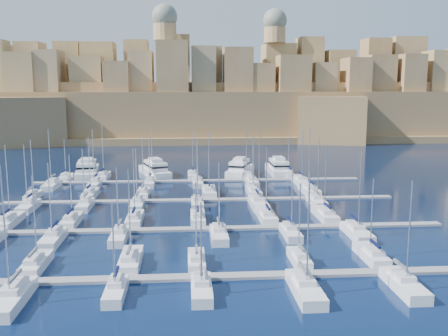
{
  "coord_description": "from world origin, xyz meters",
  "views": [
    {
      "loc": [
        -2.97,
        -95.35,
        24.71
      ],
      "look_at": [
        4.6,
        6.0,
        7.82
      ],
      "focal_mm": 40.0,
      "sensor_mm": 36.0,
      "label": 1
    }
  ],
  "objects": [
    {
      "name": "sailboat_25",
      "position": [
        -24.7,
        15.35,
        0.74
      ],
      "size": [
        2.68,
        8.92,
        13.75
      ],
      "color": "silver",
      "rests_on": "ground"
    },
    {
      "name": "pontoon_far",
      "position": [
        0.0,
        32.0,
        0.2
      ],
      "size": [
        84.0,
        2.0,
        0.4
      ],
      "primitive_type": "cube",
      "color": "slate",
      "rests_on": "ground"
    },
    {
      "name": "ground",
      "position": [
        0.0,
        0.0,
        0.0
      ],
      "size": [
        600.0,
        600.0,
        0.0
      ],
      "primitive_type": "plane",
      "color": "black",
      "rests_on": "ground"
    },
    {
      "name": "sailboat_30",
      "position": [
        -34.87,
        4.62,
        0.74
      ],
      "size": [
        2.7,
        8.99,
        13.61
      ],
      "color": "silver",
      "rests_on": "ground"
    },
    {
      "name": "sailboat_43",
      "position": [
        -25.7,
        26.83,
        0.74
      ],
      "size": [
        2.57,
        8.55,
        14.46
      ],
      "color": "silver",
      "rests_on": "ground"
    },
    {
      "name": "sailboat_35",
      "position": [
        23.99,
        4.77,
        0.75
      ],
      "size": [
        2.6,
        8.67,
        14.44
      ],
      "color": "silver",
      "rests_on": "ground"
    },
    {
      "name": "sailboat_3",
      "position": [
        -1.87,
        -29.17,
        0.72
      ],
      "size": [
        2.36,
        7.87,
        11.99
      ],
      "color": "silver",
      "rests_on": "ground"
    },
    {
      "name": "sailboat_2",
      "position": [
        -11.0,
        -28.43,
        0.74
      ],
      "size": [
        2.81,
        9.37,
        13.74
      ],
      "color": "silver",
      "rests_on": "ground"
    },
    {
      "name": "sailboat_41",
      "position": [
        24.59,
        36.93,
        0.73
      ],
      "size": [
        2.42,
        8.06,
        13.26
      ],
      "color": "silver",
      "rests_on": "ground"
    },
    {
      "name": "pontoon_mid_near",
      "position": [
        0.0,
        -12.0,
        0.2
      ],
      "size": [
        84.0,
        2.0,
        0.4
      ],
      "primitive_type": "cube",
      "color": "slate",
      "rests_on": "ground"
    },
    {
      "name": "sailboat_29",
      "position": [
        25.22,
        16.27,
        0.77
      ],
      "size": [
        3.24,
        10.8,
        15.62
      ],
      "color": "silver",
      "rests_on": "ground"
    },
    {
      "name": "sailboat_20",
      "position": [
        -14.06,
        -17.04,
        0.72
      ],
      "size": [
        2.49,
        8.3,
        12.35
      ],
      "color": "silver",
      "rests_on": "ground"
    },
    {
      "name": "sailboat_9",
      "position": [
        -1.47,
        -39.0,
        0.72
      ],
      "size": [
        2.47,
        8.22,
        11.75
      ],
      "color": "silver",
      "rests_on": "ground"
    },
    {
      "name": "sailboat_4",
      "position": [
        12.56,
        -29.38,
        0.71
      ],
      "size": [
        2.23,
        7.43,
        11.63
      ],
      "color": "silver",
      "rests_on": "ground"
    },
    {
      "name": "sailboat_26",
      "position": [
        -12.94,
        15.3,
        0.74
      ],
      "size": [
        2.65,
        8.82,
        13.78
      ],
      "color": "silver",
      "rests_on": "ground"
    },
    {
      "name": "sailboat_40",
      "position": [
        13.07,
        37.36,
        0.75
      ],
      "size": [
        2.69,
        8.95,
        14.31
      ],
      "color": "silver",
      "rests_on": "ground"
    },
    {
      "name": "sailboat_10",
      "position": [
        10.92,
        -39.83,
        0.76
      ],
      "size": [
        2.97,
        9.9,
        15.29
      ],
      "color": "silver",
      "rests_on": "ground"
    },
    {
      "name": "sailboat_15",
      "position": [
        -1.17,
        -6.72,
        0.75
      ],
      "size": [
        2.64,
        8.79,
        14.45
      ],
      "color": "silver",
      "rests_on": "ground"
    },
    {
      "name": "sailboat_7",
      "position": [
        -23.14,
        -39.99,
        0.77
      ],
      "size": [
        3.07,
        10.23,
        16.47
      ],
      "color": "silver",
      "rests_on": "ground"
    },
    {
      "name": "sailboat_33",
      "position": [
        -1.0,
        5.02,
        0.74
      ],
      "size": [
        2.45,
        8.18,
        13.74
      ],
      "color": "silver",
      "rests_on": "ground"
    },
    {
      "name": "sailboat_42",
      "position": [
        -35.89,
        26.28,
        0.75
      ],
      "size": [
        2.9,
        9.68,
        14.61
      ],
      "color": "silver",
      "rests_on": "ground"
    },
    {
      "name": "motor_yacht_d",
      "position": [
        22.6,
        41.46,
        1.73
      ],
      "size": [
        5.08,
        16.6,
        5.25
      ],
      "color": "silver",
      "rests_on": "ground"
    },
    {
      "name": "sailboat_8",
      "position": [
        -11.61,
        -38.71,
        0.71
      ],
      "size": [
        2.29,
        7.62,
        11.78
      ],
      "color": "silver",
      "rests_on": "ground"
    },
    {
      "name": "sailboat_36",
      "position": [
        -35.09,
        36.69,
        0.71
      ],
      "size": [
        2.28,
        7.59,
        11.05
      ],
      "color": "silver",
      "rests_on": "ground"
    },
    {
      "name": "sailboat_17",
      "position": [
        22.73,
        -6.21,
        0.75
      ],
      "size": [
        2.95,
        9.82,
        14.23
      ],
      "color": "silver",
      "rests_on": "ground"
    },
    {
      "name": "sailboat_31",
      "position": [
        -23.73,
        4.89,
        0.73
      ],
      "size": [
        2.53,
        8.44,
        12.6
      ],
      "color": "silver",
      "rests_on": "ground"
    },
    {
      "name": "sailboat_47",
      "position": [
        25.65,
        26.23,
        0.75
      ],
      "size": [
        2.93,
        9.78,
        14.09
      ],
      "color": "silver",
      "rests_on": "ground"
    },
    {
      "name": "sailboat_16",
      "position": [
        11.59,
        -6.34,
        0.75
      ],
      "size": [
        2.87,
        9.56,
        13.83
      ],
      "color": "silver",
      "rests_on": "ground"
    },
    {
      "name": "sailboat_38",
      "position": [
        -12.42,
        37.46,
        0.75
      ],
      "size": [
        2.74,
        9.14,
        14.28
      ],
      "color": "silver",
      "rests_on": "ground"
    },
    {
      "name": "pontoon_near",
      "position": [
        0.0,
        -34.0,
        0.2
      ],
      "size": [
        84.0,
        2.0,
        0.4
      ],
      "primitive_type": "cube",
      "color": "slate",
      "rests_on": "ground"
    },
    {
      "name": "motor_yacht_c",
      "position": [
        11.69,
        41.28,
        1.73
      ],
      "size": [
        9.79,
        16.86,
        5.25
      ],
      "color": "silver",
      "rests_on": "ground"
    },
    {
      "name": "motor_yacht_a",
      "position": [
        -30.57,
        42.53,
        1.73
      ],
      "size": [
        8.16,
        19.39,
        5.25
      ],
      "color": "silver",
      "rests_on": "ground"
    },
    {
      "name": "sailboat_37",
      "position": [
        -25.37,
        37.47,
        0.75
      ],
      "size": [
        2.75,
        9.17,
        14.65
      ],
      "color": "silver",
      "rests_on": "ground"
    },
    {
      "name": "sailboat_13",
      "position": [
        -23.85,
        -6.81,
        0.73
      ],
      "size": [
        2.58,
        8.61,
        12.85
      ],
      "color": "silver",
      "rests_on": "ground"
    },
    {
      "name": "motor_yacht_b",
      "position": [
        -11.91,
        41.58,
        1.73
      ],
      "size": [
        10.18,
        17.52,
        5.25
      ],
      "color": "silver",
      "rests_on": "ground"
    },
    {
      "name": "sailboat_39",
      "position": [
        -1.5,
        37.45,
        0.73
      ],
      "size": [
        2.74,
        9.14,
        12.79
      ],
      "color": "silver",
      "rests_on": "ground"
    },
    {
      "name": "sailboat_28",
      "position": [
        12.12,
        15.61,
        0.74
      ],
      "size": [
        2.84,
        9.46,
        13.53
      ],
      "color": "silver",
      "rests_on": "ground"
    },
    {
      "name": "sailboat_1",
      "position": [
        -23.69,
        -28.79,
        0.73
      ],
      "size": [
        2.59,
        8.64,
        13.13
      ],
      "color": "silver",
      "rests_on": "ground"
    },
    {
      "name": "fortified_city",
      "position": [
        -0.19,
        155.26,
        14.74
      ],
      "size": [
        460.0,
        108.95,
        59.52
      ],
      "color": "brown",
      "rests_on": "ground"
    },
    {
      "name": "sailboat_11",
      "position": [
        23.22,
        -39.54,
        0.75
      ],
      "size": [
        2.79,
        9.31,
        14.01
      ],
      "color": "silver",
      "rests_on": "ground"
    },
    {
      "name": "sailboat_23",
      "position": [
        24.85,
        -17.74,
        0.75
      ],
      "size": [
        2.92,
        9.72,
        14.58
      ],
      "color": "silver",
      "rests_on": "ground"
    },
    {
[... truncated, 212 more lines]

